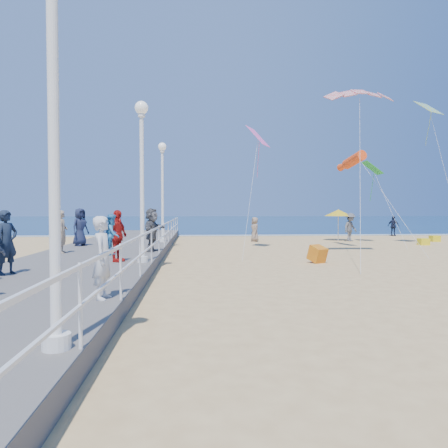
{
  "coord_description": "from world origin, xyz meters",
  "views": [
    {
      "loc": [
        -3.59,
        -14.59,
        2.18
      ],
      "look_at": [
        -2.5,
        2.0,
        1.6
      ],
      "focal_mm": 35.0,
      "sensor_mm": 36.0,
      "label": 1
    }
  ],
  "objects": [
    {
      "name": "lamp_post_near",
      "position": [
        -5.35,
        -9.0,
        3.66
      ],
      "size": [
        0.44,
        0.44,
        5.32
      ],
      "color": "white",
      "rests_on": "boardwalk"
    },
    {
      "name": "beach_umbrella",
      "position": [
        6.18,
        14.67,
        1.91
      ],
      "size": [
        1.9,
        1.9,
        2.14
      ],
      "color": "white",
      "rests_on": "ground"
    },
    {
      "name": "ocean",
      "position": [
        0.0,
        65.0,
        0.01
      ],
      "size": [
        160.0,
        90.0,
        0.05
      ],
      "primitive_type": "cube",
      "color": "#0C294D",
      "rests_on": "ground"
    },
    {
      "name": "ground",
      "position": [
        0.0,
        0.0,
        0.0
      ],
      "size": [
        160.0,
        160.0,
        0.0
      ],
      "primitive_type": "plane",
      "color": "#DCB673",
      "rests_on": "ground"
    },
    {
      "name": "kite_parafoil",
      "position": [
        3.84,
        4.85,
        7.47
      ],
      "size": [
        3.09,
        0.94,
        0.65
      ],
      "primitive_type": null,
      "rotation": [
        0.44,
        0.0,
        0.0
      ],
      "color": "red"
    },
    {
      "name": "kite_diamond_pink",
      "position": [
        -0.29,
        8.23,
        5.96
      ],
      "size": [
        1.43,
        1.63,
        1.03
      ],
      "primitive_type": "cube",
      "rotation": [
        0.84,
        0.0,
        1.12
      ],
      "color": "#FD5DBD"
    },
    {
      "name": "beach_walker_a",
      "position": [
        6.81,
        14.02,
        0.95
      ],
      "size": [
        1.4,
        1.29,
        1.89
      ],
      "primitive_type": "imported",
      "rotation": [
        0.0,
        0.0,
        0.63
      ],
      "color": "#545558",
      "rests_on": "ground"
    },
    {
      "name": "spectator_0",
      "position": [
        -8.69,
        -2.44,
        1.27
      ],
      "size": [
        0.67,
        0.76,
        1.75
      ],
      "primitive_type": "imported",
      "rotation": [
        0.0,
        0.0,
        1.09
      ],
      "color": "#162032",
      "rests_on": "boardwalk"
    },
    {
      "name": "beach_walker_c",
      "position": [
        0.33,
        14.01,
        0.82
      ],
      "size": [
        0.62,
        0.86,
        1.64
      ],
      "primitive_type": "imported",
      "rotation": [
        0.0,
        0.0,
        -1.44
      ],
      "color": "gray",
      "rests_on": "ground"
    },
    {
      "name": "toddler_held",
      "position": [
        -5.25,
        -5.76,
        1.66
      ],
      "size": [
        0.36,
        0.43,
        0.83
      ],
      "primitive_type": "imported",
      "rotation": [
        0.0,
        0.0,
        1.46
      ],
      "color": "#3486C3",
      "rests_on": "boardwalk"
    },
    {
      "name": "woman_holding_toddler",
      "position": [
        -5.4,
        -5.91,
        1.22
      ],
      "size": [
        0.45,
        0.64,
        1.64
      ],
      "primitive_type": "imported",
      "rotation": [
        0.0,
        0.0,
        1.46
      ],
      "color": "silver",
      "rests_on": "boardwalk"
    },
    {
      "name": "beach_chair_left",
      "position": [
        10.1,
        10.73,
        0.2
      ],
      "size": [
        0.55,
        0.55,
        0.4
      ],
      "primitive_type": "cube",
      "color": "yellow",
      "rests_on": "ground"
    },
    {
      "name": "kite_diamond_green",
      "position": [
        7.63,
        12.51,
        4.78
      ],
      "size": [
        1.21,
        1.44,
        0.82
      ],
      "primitive_type": "cube",
      "rotation": [
        0.64,
        0.0,
        1.47
      ],
      "color": "green"
    },
    {
      "name": "spectator_4",
      "position": [
        -9.12,
        6.73,
        1.3
      ],
      "size": [
        0.98,
        1.05,
        1.81
      ],
      "primitive_type": "imported",
      "rotation": [
        0.0,
        0.0,
        0.96
      ],
      "color": "#1B213B",
      "rests_on": "boardwalk"
    },
    {
      "name": "surf_line",
      "position": [
        0.0,
        20.5,
        0.03
      ],
      "size": [
        160.0,
        1.2,
        0.04
      ],
      "primitive_type": "cube",
      "color": "silver",
      "rests_on": "ground"
    },
    {
      "name": "kite_windsock",
      "position": [
        5.09,
        8.84,
        4.86
      ],
      "size": [
        1.04,
        2.87,
        1.12
      ],
      "primitive_type": "cylinder",
      "rotation": [
        1.36,
        0.0,
        0.17
      ],
      "color": "#F04514"
    },
    {
      "name": "spectator_6",
      "position": [
        -8.93,
        3.25,
        1.26
      ],
      "size": [
        0.47,
        0.67,
        1.72
      ],
      "primitive_type": "imported",
      "rotation": [
        0.0,
        0.0,
        1.67
      ],
      "color": "gray",
      "rests_on": "boardwalk"
    },
    {
      "name": "box_kite",
      "position": [
        1.31,
        2.59,
        0.3
      ],
      "size": [
        0.83,
        0.89,
        0.74
      ],
      "primitive_type": "cube",
      "rotation": [
        0.31,
        0.0,
        0.53
      ],
      "color": "#CD400C",
      "rests_on": "ground"
    },
    {
      "name": "spectator_3",
      "position": [
        -6.22,
        0.21,
        1.27
      ],
      "size": [
        0.82,
        1.11,
        1.74
      ],
      "primitive_type": "imported",
      "rotation": [
        0.0,
        0.0,
        1.13
      ],
      "color": "red",
      "rests_on": "boardwalk"
    },
    {
      "name": "railing",
      "position": [
        -5.05,
        0.0,
        1.25
      ],
      "size": [
        0.05,
        42.0,
        0.55
      ],
      "color": "white",
      "rests_on": "boardwalk"
    },
    {
      "name": "kite_diamond_multi",
      "position": [
        9.93,
        10.05,
        8.02
      ],
      "size": [
        1.73,
        1.64,
        0.83
      ],
      "primitive_type": "cube",
      "rotation": [
        0.64,
        0.0,
        0.54
      ],
      "color": "blue"
    },
    {
      "name": "spectator_5",
      "position": [
        -5.4,
        3.71,
        1.31
      ],
      "size": [
        1.01,
        1.77,
        1.81
      ],
      "primitive_type": "imported",
      "rotation": [
        0.0,
        0.0,
        1.27
      ],
      "color": "#515256",
      "rests_on": "boardwalk"
    },
    {
      "name": "beach_walker_b",
      "position": [
        12.28,
        19.39,
        0.8
      ],
      "size": [
        0.9,
        0.97,
        1.6
      ],
      "primitive_type": "imported",
      "rotation": [
        0.0,
        0.0,
        2.26
      ],
      "color": "#171D34",
      "rests_on": "ground"
    },
    {
      "name": "boardwalk",
      "position": [
        -7.5,
        0.0,
        0.2
      ],
      "size": [
        5.0,
        44.0,
        0.4
      ],
      "primitive_type": "cube",
      "color": "slate",
      "rests_on": "ground"
    },
    {
      "name": "beach_chair_right",
      "position": [
        12.29,
        13.35,
        0.2
      ],
      "size": [
        0.55,
        0.55,
        0.4
      ],
      "primitive_type": "cube",
      "color": "yellow",
      "rests_on": "ground"
    },
    {
      "name": "lamp_post_far",
      "position": [
        -5.35,
        9.0,
        3.66
      ],
      "size": [
        0.44,
        0.44,
        5.32
      ],
      "color": "white",
      "rests_on": "boardwalk"
    },
    {
      "name": "lamp_post_mid",
      "position": [
        -5.35,
        0.0,
        3.66
      ],
      "size": [
        0.44,
        0.44,
        5.32
      ],
      "color": "white",
      "rests_on": "boardwalk"
    }
  ]
}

